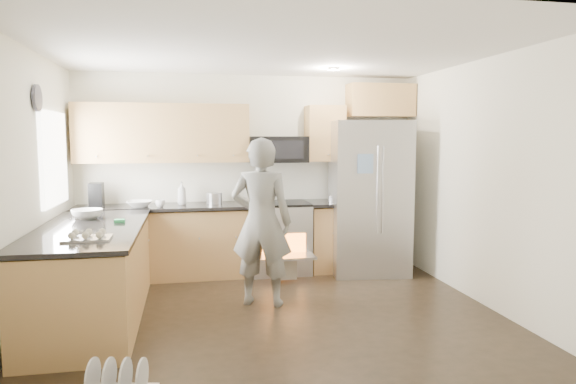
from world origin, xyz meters
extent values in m
plane|color=black|center=(0.00, 0.00, 0.00)|extent=(4.50, 4.50, 0.00)
cube|color=white|center=(0.00, 2.00, 1.30)|extent=(4.50, 0.04, 2.60)
cube|color=white|center=(0.00, -2.00, 1.30)|extent=(4.50, 0.04, 2.60)
cube|color=white|center=(-2.25, 0.00, 1.30)|extent=(0.04, 4.00, 2.60)
cube|color=white|center=(2.25, 0.00, 1.30)|extent=(0.04, 4.00, 2.60)
cube|color=white|center=(0.00, 0.00, 2.60)|extent=(4.50, 4.00, 0.04)
cube|color=white|center=(-2.23, 1.00, 1.55)|extent=(0.04, 1.00, 1.00)
cylinder|color=#FDE6CA|center=(0.90, 1.10, 2.58)|extent=(0.14, 0.14, 0.02)
cylinder|color=#474754|center=(-2.22, 0.45, 2.15)|extent=(0.03, 0.26, 0.26)
cube|color=tan|center=(-1.12, 1.70, 0.43)|extent=(2.15, 0.60, 0.87)
cube|color=black|center=(-1.12, 1.69, 0.91)|extent=(2.19, 0.64, 0.04)
cube|color=tan|center=(1.00, 1.70, 0.43)|extent=(0.50, 0.60, 0.87)
cube|color=black|center=(1.00, 1.69, 0.91)|extent=(0.54, 0.64, 0.04)
cube|color=tan|center=(-1.12, 1.83, 1.83)|extent=(2.16, 0.33, 0.74)
cube|color=tan|center=(1.00, 1.83, 1.83)|extent=(0.50, 0.33, 0.74)
cube|color=tan|center=(1.78, 1.83, 2.28)|extent=(0.90, 0.33, 0.44)
imported|color=silver|center=(-1.41, 1.62, 0.96)|extent=(0.32, 0.32, 0.08)
imported|color=silver|center=(-0.90, 1.77, 1.07)|extent=(0.11, 0.11, 0.29)
imported|color=silver|center=(-1.16, 1.54, 0.97)|extent=(0.12, 0.12, 0.09)
cylinder|color=#B7B7BC|center=(-0.49, 1.77, 0.99)|extent=(0.20, 0.20, 0.14)
cube|color=black|center=(-1.92, 1.67, 1.08)|extent=(0.16, 0.19, 0.30)
cylinder|color=#B7B7BC|center=(1.05, 1.63, 0.97)|extent=(0.10, 0.10, 0.08)
cube|color=tan|center=(-1.75, 0.25, 0.43)|extent=(0.90, 2.30, 0.87)
cube|color=black|center=(-1.75, 0.25, 0.91)|extent=(0.96, 2.36, 0.04)
imported|color=white|center=(-1.87, 0.75, 0.97)|extent=(0.32, 0.32, 0.10)
cube|color=#35BC64|center=(-1.50, 0.44, 0.94)|extent=(0.10, 0.07, 0.03)
cube|color=#B7B7BC|center=(-1.65, -0.42, 0.96)|extent=(0.38, 0.29, 0.08)
cube|color=#B7B7BC|center=(0.35, 1.68, 0.45)|extent=(0.76, 0.62, 0.90)
cube|color=black|center=(0.35, 1.68, 0.92)|extent=(0.76, 0.60, 0.03)
cube|color=orange|center=(0.35, 1.36, 0.40)|extent=(0.56, 0.02, 0.34)
cube|color=#B7B7BC|center=(0.35, 1.20, 0.32)|extent=(0.70, 0.34, 0.03)
cube|color=silver|center=(0.35, 1.15, 0.18)|extent=(0.24, 0.03, 0.28)
cube|color=black|center=(0.35, 1.80, 1.62)|extent=(0.76, 0.40, 0.34)
cube|color=#B7B7BC|center=(1.50, 1.45, 0.99)|extent=(1.06, 0.87, 1.99)
cylinder|color=#B7B7BC|center=(1.47, 1.06, 1.13)|extent=(0.03, 0.03, 1.08)
cylinder|color=#B7B7BC|center=(1.53, 1.06, 1.13)|extent=(0.03, 0.03, 1.08)
cube|color=#F58DCB|center=(1.72, 1.07, 0.92)|extent=(0.26, 0.04, 0.32)
cube|color=#92B9EA|center=(1.31, 1.07, 1.46)|extent=(0.19, 0.03, 0.24)
imported|color=gray|center=(-0.07, 0.41, 0.89)|extent=(0.75, 0.62, 1.78)
cylinder|color=silver|center=(-1.48, -1.37, 0.16)|extent=(0.07, 0.26, 0.26)
cylinder|color=silver|center=(-1.37, -1.39, 0.16)|extent=(0.07, 0.26, 0.26)
cylinder|color=silver|center=(-1.26, -1.41, 0.16)|extent=(0.07, 0.26, 0.26)
cylinder|color=silver|center=(-1.15, -1.44, 0.16)|extent=(0.07, 0.26, 0.26)
camera|label=1|loc=(-0.81, -4.88, 1.77)|focal=32.00mm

